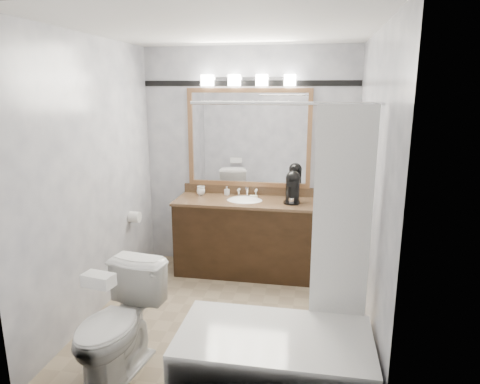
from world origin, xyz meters
TOP-DOWN VIEW (x-y plane):
  - room at (0.00, 0.00)m, footprint 2.42×2.62m
  - vanity at (0.00, 1.02)m, footprint 1.53×0.58m
  - mirror at (0.00, 1.28)m, footprint 1.40×0.04m
  - vanity_light_bar at (0.00, 1.23)m, footprint 1.02×0.14m
  - accent_stripe at (0.00, 1.29)m, footprint 2.40×0.01m
  - bathtub at (0.55, -0.90)m, footprint 1.30×0.75m
  - tp_roll at (-1.14, 0.66)m, footprint 0.11×0.12m
  - toilet at (-0.60, -0.92)m, footprint 0.55×0.84m
  - tissue_box at (-0.60, -1.12)m, footprint 0.22×0.14m
  - coffee_maker at (0.52, 1.02)m, footprint 0.18×0.22m
  - cup_left at (-0.53, 1.15)m, footprint 0.12×0.12m
  - cup_right at (-0.55, 1.23)m, footprint 0.12×0.12m
  - soap_bottle_a at (-0.24, 1.21)m, footprint 0.06×0.06m
  - soap_bar at (0.08, 1.13)m, footprint 0.08×0.05m

SIDE VIEW (x-z plane):
  - bathtub at x=0.55m, z-range -0.70..1.26m
  - toilet at x=-0.60m, z-range 0.00..0.80m
  - vanity at x=0.00m, z-range -0.04..0.93m
  - tp_roll at x=-1.14m, z-range 0.64..0.76m
  - tissue_box at x=-0.60m, z-range 0.80..0.88m
  - soap_bar at x=0.08m, z-range 0.85..0.88m
  - cup_left at x=-0.53m, z-range 0.85..0.93m
  - cup_right at x=-0.55m, z-range 0.85..0.94m
  - soap_bottle_a at x=-0.24m, z-range 0.85..0.95m
  - coffee_maker at x=0.52m, z-range 0.85..1.20m
  - room at x=0.00m, z-range -0.01..2.51m
  - mirror at x=0.00m, z-range 0.95..2.05m
  - accent_stripe at x=0.00m, z-range 2.07..2.13m
  - vanity_light_bar at x=0.00m, z-range 2.07..2.19m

